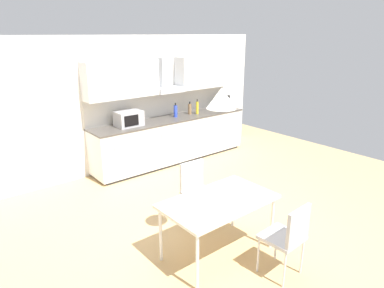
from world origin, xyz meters
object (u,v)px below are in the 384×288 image
at_px(microwave, 129,119).
at_px(coffee_maker, 223,102).
at_px(chair_far_right, 196,186).
at_px(bottle_yellow, 197,108).
at_px(bottle_blue, 176,111).
at_px(dining_table, 219,204).
at_px(chair_near_right, 289,234).
at_px(bottle_brown, 190,109).
at_px(pendant_lamp, 221,98).

distance_m(microwave, coffee_maker, 2.47).
height_order(coffee_maker, chair_far_right, coffee_maker).
distance_m(bottle_yellow, chair_far_right, 2.86).
xyz_separation_m(bottle_yellow, chair_far_right, (-1.83, -2.13, -0.52)).
xyz_separation_m(bottle_blue, chair_far_right, (-1.30, -2.19, -0.51)).
relative_size(dining_table, chair_near_right, 1.52).
bearing_deg(bottle_brown, bottle_yellow, -33.39).
relative_size(bottle_blue, dining_table, 0.22).
bearing_deg(pendant_lamp, bottle_yellow, 53.71).
distance_m(bottle_brown, pendant_lamp, 3.70).
bearing_deg(bottle_yellow, dining_table, -126.29).
distance_m(microwave, chair_far_right, 2.24).
height_order(chair_near_right, pendant_lamp, pendant_lamp).
height_order(bottle_brown, pendant_lamp, pendant_lamp).
relative_size(microwave, dining_table, 0.36).
bearing_deg(dining_table, bottle_brown, 56.26).
bearing_deg(dining_table, chair_near_right, -68.62).
bearing_deg(bottle_blue, pendant_lamp, -118.35).
distance_m(bottle_yellow, bottle_blue, 0.54).
relative_size(bottle_blue, chair_far_right, 0.34).
distance_m(bottle_brown, chair_near_right, 4.15).
relative_size(microwave, bottle_yellow, 1.51).
relative_size(microwave, coffee_maker, 1.60).
xyz_separation_m(coffee_maker, bottle_brown, (-0.97, 0.02, -0.04)).
bearing_deg(chair_near_right, bottle_blue, 70.83).
bearing_deg(pendant_lamp, chair_far_right, 68.55).
bearing_deg(chair_near_right, dining_table, 111.38).
bearing_deg(chair_far_right, bottle_brown, 52.65).
relative_size(microwave, pendant_lamp, 1.50).
bearing_deg(dining_table, bottle_blue, 61.65).
relative_size(coffee_maker, pendant_lamp, 0.94).
xyz_separation_m(microwave, bottle_yellow, (1.63, -0.04, -0.00)).
distance_m(coffee_maker, bottle_yellow, 0.84).
relative_size(coffee_maker, chair_near_right, 0.34).
bearing_deg(chair_far_right, bottle_blue, 59.41).
distance_m(microwave, dining_table, 3.01).
height_order(bottle_brown, dining_table, bottle_brown).
distance_m(microwave, bottle_blue, 1.10).
distance_m(microwave, bottle_brown, 1.50).
bearing_deg(chair_near_right, bottle_brown, 65.73).
bearing_deg(chair_near_right, chair_far_right, 89.96).
distance_m(coffee_maker, bottle_brown, 0.98).
bearing_deg(chair_near_right, coffee_maker, 54.46).
height_order(bottle_blue, pendant_lamp, pendant_lamp).
xyz_separation_m(microwave, chair_near_right, (-0.20, -3.71, -0.53)).
height_order(bottle_yellow, chair_near_right, bottle_yellow).
distance_m(microwave, chair_near_right, 3.75).
relative_size(chair_far_right, pendant_lamp, 2.72).
distance_m(bottle_brown, bottle_blue, 0.40).
bearing_deg(pendant_lamp, coffee_maker, 44.97).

